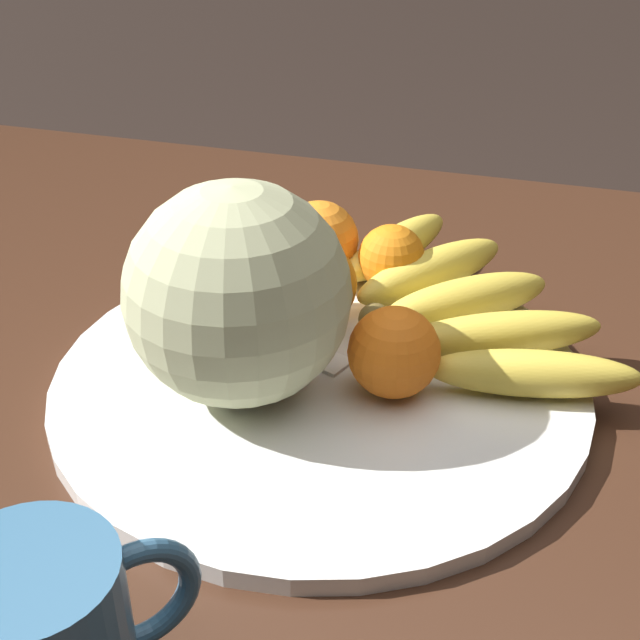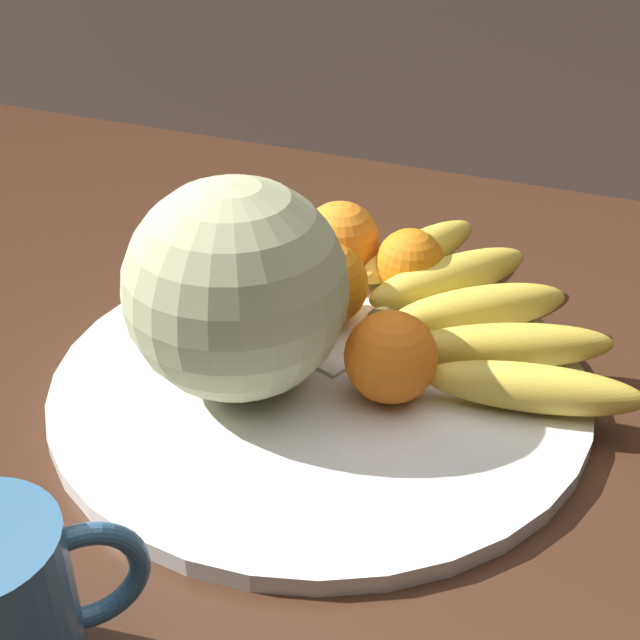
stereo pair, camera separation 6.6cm
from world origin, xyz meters
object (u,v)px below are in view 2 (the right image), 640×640
(orange_mid_center, at_px, (391,357))
(orange_back_left, at_px, (410,262))
(melon, at_px, (236,289))
(produce_tag, at_px, (307,350))
(kitchen_table, at_px, (367,457))
(fruit_bowl, at_px, (320,382))
(orange_front_left, at_px, (326,284))
(orange_front_right, at_px, (340,240))
(banana_bunch, at_px, (472,309))

(orange_mid_center, bearing_deg, orange_back_left, -77.29)
(melon, height_order, produce_tag, melon)
(orange_mid_center, distance_m, orange_back_left, 0.16)
(kitchen_table, height_order, produce_tag, produce_tag)
(orange_mid_center, relative_size, produce_tag, 0.80)
(kitchen_table, xyz_separation_m, orange_back_left, (0.01, -0.11, 0.13))
(fruit_bowl, relative_size, melon, 2.52)
(kitchen_table, xyz_separation_m, orange_front_left, (0.06, -0.04, 0.14))
(orange_front_right, height_order, orange_mid_center, orange_front_right)
(orange_front_left, height_order, orange_back_left, orange_front_left)
(produce_tag, bearing_deg, orange_front_left, -63.39)
(produce_tag, bearing_deg, orange_mid_center, -179.84)
(orange_back_left, bearing_deg, produce_tag, 70.14)
(orange_mid_center, distance_m, produce_tag, 0.09)
(orange_front_left, bearing_deg, orange_mid_center, 136.39)
(fruit_bowl, height_order, melon, melon)
(orange_back_left, bearing_deg, banana_bunch, 148.94)
(orange_front_left, distance_m, orange_front_right, 0.08)
(kitchen_table, xyz_separation_m, banana_bunch, (-0.06, -0.07, 0.12))
(orange_back_left, bearing_deg, orange_mid_center, 102.71)
(banana_bunch, distance_m, orange_front_right, 0.14)
(fruit_bowl, bearing_deg, melon, 32.05)
(fruit_bowl, bearing_deg, kitchen_table, -128.73)
(melon, xyz_separation_m, orange_front_right, (-0.01, -0.19, -0.05))
(orange_back_left, distance_m, produce_tag, 0.14)
(orange_front_left, relative_size, produce_tag, 0.82)
(melon, relative_size, banana_bunch, 0.57)
(banana_bunch, bearing_deg, produce_tag, 177.96)
(fruit_bowl, relative_size, banana_bunch, 1.45)
(orange_front_left, bearing_deg, fruit_bowl, 109.29)
(banana_bunch, xyz_separation_m, orange_mid_center, (0.03, 0.11, 0.02))
(melon, bearing_deg, orange_mid_center, -165.80)
(orange_back_left, bearing_deg, fruit_bowl, 81.35)
(kitchen_table, distance_m, banana_bunch, 0.15)
(fruit_bowl, height_order, orange_mid_center, orange_mid_center)
(fruit_bowl, xyz_separation_m, melon, (0.05, 0.03, 0.09))
(kitchen_table, bearing_deg, melon, 40.31)
(kitchen_table, xyz_separation_m, orange_mid_center, (-0.03, 0.04, 0.14))
(kitchen_table, bearing_deg, fruit_bowl, 51.27)
(orange_front_right, bearing_deg, fruit_bowl, 106.25)
(kitchen_table, distance_m, orange_front_left, 0.15)
(fruit_bowl, bearing_deg, banana_bunch, -129.42)
(kitchen_table, distance_m, fruit_bowl, 0.11)
(fruit_bowl, distance_m, banana_bunch, 0.14)
(fruit_bowl, distance_m, produce_tag, 0.04)
(melon, relative_size, orange_front_right, 2.28)
(orange_mid_center, bearing_deg, melon, 14.20)
(melon, height_order, orange_front_left, melon)
(fruit_bowl, bearing_deg, orange_mid_center, 175.41)
(produce_tag, bearing_deg, kitchen_table, -147.91)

